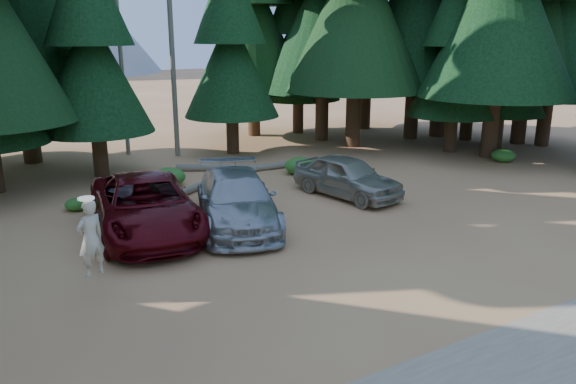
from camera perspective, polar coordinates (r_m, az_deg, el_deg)
name	(u,v)px	position (r m, az deg, el deg)	size (l,w,h in m)	color
ground	(335,256)	(15.11, 4.80, -6.55)	(160.00, 160.00, 0.00)	#AC6B49
gravel_strip	(554,382)	(11.07, 25.42, -17.04)	(26.00, 3.50, 0.01)	gray
forest_belt_north	(159,155)	(28.19, -13.01, 3.66)	(36.00, 7.00, 22.00)	black
forest_belt_east	(561,163)	(28.77, 26.01, 2.69)	(6.00, 22.00, 22.00)	black
snag_front	(171,27)	(27.37, -11.82, 16.05)	(0.24, 0.24, 12.00)	#696554
snag_back	(120,50)	(28.25, -16.67, 13.68)	(0.20, 0.20, 10.00)	#696554
red_pickup	(145,206)	(17.09, -14.29, -1.35)	(2.77, 6.01, 1.67)	#56070E
silver_minivan_center	(237,200)	(17.32, -5.22, -0.79)	(2.26, 5.56, 1.61)	#ACAFB4
silver_minivan_right	(347,176)	(20.44, 6.02, 1.59)	(1.76, 4.37, 1.49)	#A6A293
frisbee_player	(90,238)	(13.22, -19.43, -4.43)	(0.76, 0.63, 1.82)	beige
log_left	(179,194)	(20.61, -11.03, -0.25)	(0.28, 0.28, 3.87)	#696554
log_mid	(217,168)	(24.41, -7.21, 2.45)	(0.29, 0.29, 3.53)	#696554
log_right	(291,164)	(24.97, 0.33, 2.87)	(0.28, 0.28, 4.38)	#696554
shrub_left	(76,204)	(20.14, -20.73, -1.19)	(0.74, 0.74, 0.40)	#316A20
shrub_center_left	(169,177)	(22.31, -12.02, 1.51)	(1.29, 1.29, 0.71)	#316A20
shrub_center_right	(223,179)	(21.91, -6.64, 1.30)	(1.04, 1.04, 0.57)	#316A20
shrub_right	(313,166)	(24.00, 2.54, 2.68)	(1.05, 1.05, 0.58)	#316A20
shrub_far_right	(300,166)	(23.69, 1.23, 2.68)	(1.29, 1.29, 0.71)	#316A20
shrub_edge_east	(503,155)	(27.83, 21.02, 3.48)	(1.08, 1.08, 0.60)	#316A20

